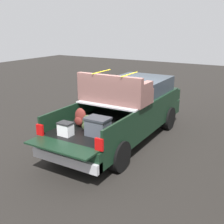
# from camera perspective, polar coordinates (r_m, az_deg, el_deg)

# --- Properties ---
(ground_plane) EXTENTS (40.00, 40.00, 0.00)m
(ground_plane) POSITION_cam_1_polar(r_m,az_deg,el_deg) (9.06, 1.95, -5.70)
(ground_plane) COLOR black
(pickup_truck) EXTENTS (6.05, 2.06, 2.23)m
(pickup_truck) POSITION_cam_1_polar(r_m,az_deg,el_deg) (9.03, 3.08, 0.61)
(pickup_truck) COLOR black
(pickup_truck) RESTS_ON ground_plane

